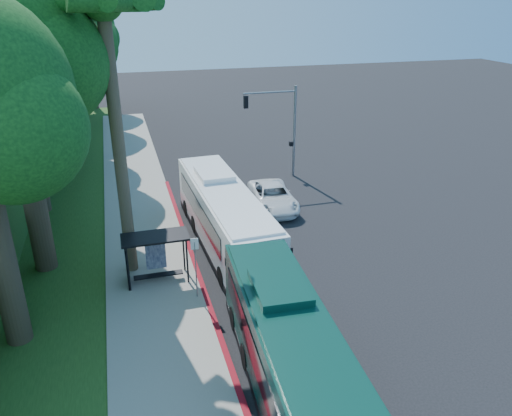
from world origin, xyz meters
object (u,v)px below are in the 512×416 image
object	(u,v)px
pickup	(273,197)
teal_bus	(294,361)
white_bus	(224,215)
bus_shelter	(150,249)

from	to	relation	value
pickup	teal_bus	bearing A→B (deg)	-101.69
white_bus	teal_bus	world-z (taller)	white_bus
teal_bus	pickup	distance (m)	17.37
teal_bus	pickup	xyz separation A→B (m)	(4.62, 16.71, -1.03)
bus_shelter	white_bus	distance (m)	5.15
bus_shelter	teal_bus	size ratio (longest dim) A/B	0.25
teal_bus	pickup	world-z (taller)	teal_bus
white_bus	teal_bus	distance (m)	12.33
bus_shelter	pickup	world-z (taller)	bus_shelter
bus_shelter	teal_bus	bearing A→B (deg)	-67.36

